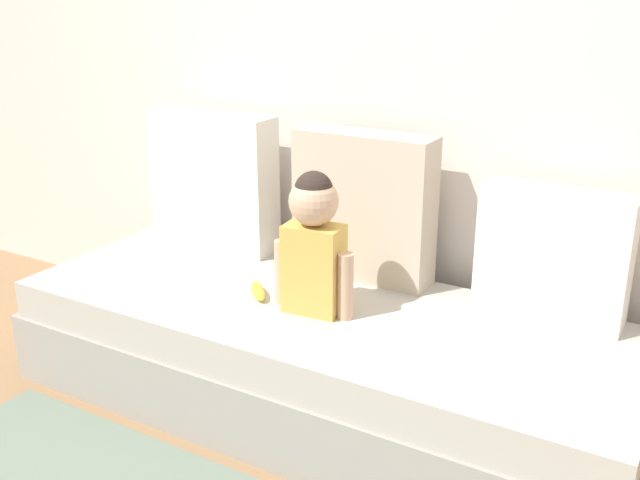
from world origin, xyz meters
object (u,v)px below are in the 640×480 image
(couch, at_px, (320,358))
(throw_pillow_left, at_px, (214,181))
(throw_pillow_center, at_px, (364,207))
(toddler, at_px, (313,239))
(throw_pillow_right, at_px, (553,255))
(banana, at_px, (258,291))

(couch, bearing_deg, throw_pillow_left, 155.62)
(throw_pillow_left, xyz_separation_m, throw_pillow_center, (0.72, 0.00, -0.00))
(couch, relative_size, throw_pillow_left, 4.02)
(throw_pillow_center, xyz_separation_m, toddler, (-0.00, -0.37, -0.02))
(toddler, bearing_deg, throw_pillow_center, 89.55)
(throw_pillow_center, xyz_separation_m, throw_pillow_right, (0.72, 0.00, -0.06))
(throw_pillow_right, bearing_deg, throw_pillow_center, 180.00)
(throw_pillow_left, xyz_separation_m, toddler, (0.72, -0.37, -0.02))
(banana, bearing_deg, toddler, -0.73)
(throw_pillow_center, bearing_deg, toddler, -90.45)
(throw_pillow_center, bearing_deg, couch, -90.00)
(throw_pillow_center, relative_size, toddler, 1.13)
(couch, relative_size, throw_pillow_right, 4.66)
(couch, xyz_separation_m, banana, (-0.24, -0.04, 0.23))
(throw_pillow_right, xyz_separation_m, banana, (-0.97, -0.37, -0.21))
(throw_pillow_center, bearing_deg, banana, -123.35)
(couch, xyz_separation_m, throw_pillow_center, (0.00, 0.33, 0.50))
(throw_pillow_center, height_order, banana, throw_pillow_center)
(throw_pillow_right, height_order, banana, throw_pillow_right)
(throw_pillow_center, bearing_deg, throw_pillow_right, 0.00)
(couch, distance_m, throw_pillow_right, 0.91)
(toddler, relative_size, banana, 2.98)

